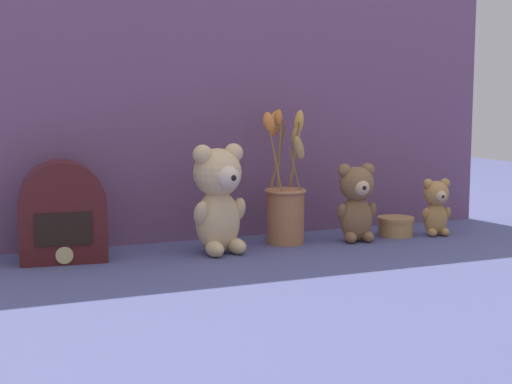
% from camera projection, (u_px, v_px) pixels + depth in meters
% --- Properties ---
extents(ground_plane, '(4.00, 4.00, 0.00)m').
position_uv_depth(ground_plane, '(259.00, 249.00, 1.75)').
color(ground_plane, '#4C5184').
extents(backdrop_wall, '(1.40, 0.02, 0.76)m').
position_uv_depth(backdrop_wall, '(232.00, 79.00, 1.85)').
color(backdrop_wall, '#704C70').
rests_on(backdrop_wall, ground).
extents(teddy_bear_large, '(0.13, 0.12, 0.24)m').
position_uv_depth(teddy_bear_large, '(219.00, 197.00, 1.69)').
color(teddy_bear_large, '#DBBC84').
rests_on(teddy_bear_large, ground).
extents(teddy_bear_medium, '(0.10, 0.09, 0.18)m').
position_uv_depth(teddy_bear_medium, '(356.00, 201.00, 1.83)').
color(teddy_bear_medium, olive).
rests_on(teddy_bear_medium, ground).
extents(teddy_bear_small, '(0.08, 0.07, 0.14)m').
position_uv_depth(teddy_bear_small, '(436.00, 206.00, 1.91)').
color(teddy_bear_small, tan).
rests_on(teddy_bear_small, ground).
extents(flower_vase, '(0.13, 0.13, 0.31)m').
position_uv_depth(flower_vase, '(285.00, 203.00, 1.81)').
color(flower_vase, '#AD7047').
rests_on(flower_vase, ground).
extents(vintage_radio, '(0.19, 0.12, 0.21)m').
position_uv_depth(vintage_radio, '(63.00, 215.00, 1.62)').
color(vintage_radio, '#4C1919').
rests_on(vintage_radio, ground).
extents(decorative_tin_tall, '(0.09, 0.09, 0.05)m').
position_uv_depth(decorative_tin_tall, '(396.00, 226.00, 1.91)').
color(decorative_tin_tall, tan).
rests_on(decorative_tin_tall, ground).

